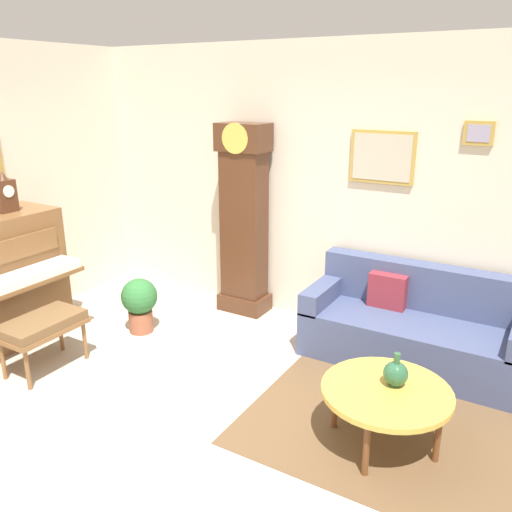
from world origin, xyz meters
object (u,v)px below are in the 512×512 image
object	(u,v)px
potted_plant	(140,302)
piano_bench	(42,326)
couch	(415,328)
green_jug	(396,374)
coffee_table	(386,393)
mantel_clock	(5,194)
grandfather_clock	(244,225)

from	to	relation	value
potted_plant	piano_bench	bearing A→B (deg)	-102.01
piano_bench	potted_plant	distance (m)	1.01
couch	green_jug	bearing A→B (deg)	-82.11
piano_bench	coffee_table	bearing A→B (deg)	9.97
coffee_table	mantel_clock	bearing A→B (deg)	-177.69
couch	coffee_table	distance (m)	1.30
coffee_table	piano_bench	bearing A→B (deg)	-170.03
green_jug	mantel_clock	bearing A→B (deg)	-176.50
grandfather_clock	green_jug	xyz separation A→B (m)	(2.07, -1.40, -0.44)
potted_plant	grandfather_clock	bearing A→B (deg)	58.46
mantel_clock	potted_plant	xyz separation A→B (m)	(0.99, 0.62, -1.10)
piano_bench	green_jug	xyz separation A→B (m)	(2.89, 0.58, 0.11)
grandfather_clock	potted_plant	distance (m)	1.34
couch	green_jug	world-z (taller)	couch
grandfather_clock	potted_plant	size ratio (longest dim) A/B	3.62
piano_bench	coffee_table	distance (m)	2.91
couch	coffee_table	size ratio (longest dim) A/B	2.16
green_jug	potted_plant	bearing A→B (deg)	171.55
potted_plant	green_jug	bearing A→B (deg)	-8.45
grandfather_clock	coffee_table	size ratio (longest dim) A/B	2.31
piano_bench	potted_plant	bearing A→B (deg)	77.99
mantel_clock	grandfather_clock	bearing A→B (deg)	45.39
potted_plant	coffee_table	bearing A→B (deg)	-10.19
couch	potted_plant	size ratio (longest dim) A/B	3.39
grandfather_clock	green_jug	bearing A→B (deg)	-33.97
grandfather_clock	couch	distance (m)	2.02
coffee_table	potted_plant	bearing A→B (deg)	169.81
green_jug	coffee_table	bearing A→B (deg)	-111.55
grandfather_clock	mantel_clock	size ratio (longest dim) A/B	5.34
couch	mantel_clock	distance (m)	3.95
coffee_table	green_jug	distance (m)	0.14
piano_bench	mantel_clock	bearing A→B (deg)	155.39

